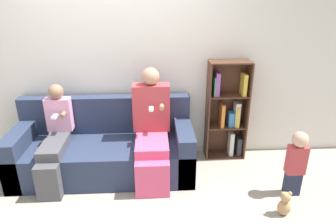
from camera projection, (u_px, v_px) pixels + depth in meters
ground_plane at (115, 196)px, 3.29m from camera, size 14.00×14.00×0.00m
back_wall at (117, 62)px, 3.71m from camera, size 10.00×0.06×2.55m
couch at (105, 150)px, 3.66m from camera, size 2.12×0.85×0.88m
adult_seated at (152, 125)px, 3.47m from camera, size 0.44×0.79×1.29m
child_seated at (55, 138)px, 3.41m from camera, size 0.29×0.80×1.09m
toddler_standing at (296, 161)px, 3.19m from camera, size 0.19×0.17×0.75m
bookshelf at (228, 111)px, 3.89m from camera, size 0.52×0.25×1.30m
teddy_bear at (285, 204)px, 2.98m from camera, size 0.13×0.11×0.27m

